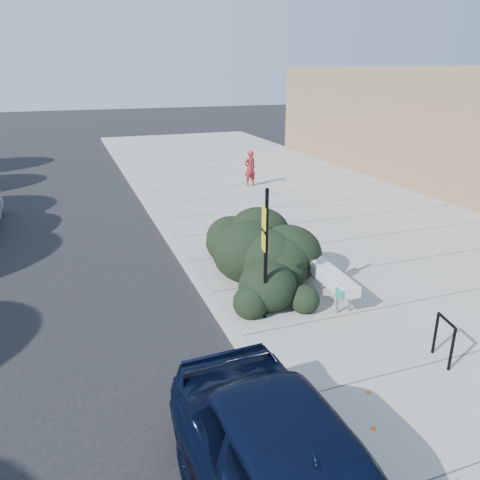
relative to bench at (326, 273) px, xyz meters
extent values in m
plane|color=black|center=(-2.50, -1.00, -0.69)|extent=(120.00, 120.00, 0.00)
cube|color=gray|center=(3.10, 4.00, -0.62)|extent=(11.20, 50.00, 0.15)
cube|color=#9E9E99|center=(-2.50, 4.00, -0.61)|extent=(0.22, 50.00, 0.17)
cylinder|color=gray|center=(-0.20, -0.85, -0.33)|extent=(0.05, 0.05, 0.43)
cylinder|color=gray|center=(0.10, -0.87, -0.33)|extent=(0.05, 0.05, 0.43)
cylinder|color=gray|center=(-0.10, 0.87, -0.33)|extent=(0.05, 0.05, 0.43)
cylinder|color=gray|center=(0.20, 0.85, -0.33)|extent=(0.05, 0.05, 0.43)
cylinder|color=gray|center=(-0.15, 0.01, -0.14)|extent=(0.13, 1.72, 0.04)
cylinder|color=gray|center=(0.15, -0.01, -0.14)|extent=(0.13, 1.72, 0.04)
cube|color=#B2B2B2|center=(0.00, 0.00, 0.01)|extent=(0.58, 2.28, 0.24)
cube|color=yellow|center=(0.05, 0.89, 0.13)|extent=(0.49, 0.48, 0.02)
cube|color=teal|center=(-0.27, -1.01, 0.01)|extent=(0.06, 0.26, 0.21)
cylinder|color=black|center=(0.55, -3.26, -0.14)|extent=(0.05, 0.05, 0.81)
cylinder|color=black|center=(0.66, -2.75, -0.14)|extent=(0.05, 0.05, 0.81)
cylinder|color=black|center=(0.61, -3.00, 0.27)|extent=(0.16, 0.52, 0.05)
cube|color=black|center=(-1.70, -0.47, 0.83)|extent=(0.08, 0.08, 2.75)
cube|color=yellow|center=(-1.75, -0.46, 1.63)|extent=(0.08, 0.32, 0.44)
cube|color=yellow|center=(-1.75, -0.46, 1.13)|extent=(0.08, 0.29, 0.34)
ellipsoid|color=black|center=(-1.00, 1.50, 0.25)|extent=(3.13, 4.63, 1.59)
imported|color=maroon|center=(2.30, 10.56, 0.24)|extent=(0.63, 0.48, 1.56)
camera|label=1|loc=(-5.17, -8.38, 4.32)|focal=35.00mm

